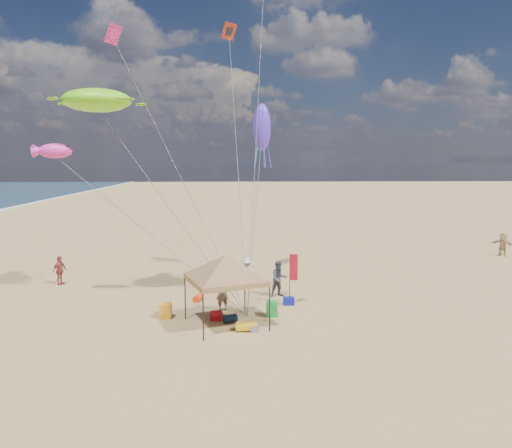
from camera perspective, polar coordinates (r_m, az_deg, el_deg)
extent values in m
plane|color=tan|center=(22.63, 0.31, -11.10)|extent=(280.00, 280.00, 0.00)
cylinder|color=black|center=(22.62, -8.28, -8.63)|extent=(0.06, 0.06, 1.94)
cylinder|color=black|center=(23.46, -1.32, -7.96)|extent=(0.06, 0.06, 1.94)
cylinder|color=black|center=(19.94, -6.19, -10.82)|extent=(0.06, 0.06, 1.94)
cylinder|color=black|center=(20.89, 1.59, -9.92)|extent=(0.06, 0.06, 1.94)
cube|color=olive|center=(21.39, -3.57, -6.50)|extent=(3.84, 3.84, 0.23)
pyramid|color=olive|center=(21.15, -3.59, -3.65)|extent=(5.51, 5.51, 0.97)
cylinder|color=black|center=(24.52, 3.97, -6.44)|extent=(0.04, 0.04, 2.64)
cube|color=#B50E20|center=(24.37, 4.44, -5.06)|extent=(0.38, 0.09, 1.32)
cube|color=red|center=(22.61, -4.68, -10.64)|extent=(0.54, 0.38, 0.38)
cube|color=#11158D|center=(24.82, 3.84, -8.97)|extent=(0.54, 0.38, 0.38)
cylinder|color=#0D203C|center=(22.25, -3.04, -10.96)|extent=(0.69, 0.54, 0.36)
cylinder|color=#EC3B0D|center=(25.49, -6.78, -8.59)|extent=(0.54, 0.69, 0.36)
cube|color=#198A2D|center=(23.00, 1.85, -9.88)|extent=(0.50, 0.50, 0.70)
cube|color=orange|center=(23.10, -10.51, -9.93)|extent=(0.50, 0.50, 0.70)
cube|color=slate|center=(21.06, -0.17, -12.14)|extent=(0.34, 0.30, 0.28)
cube|color=gold|center=(21.19, -1.12, -11.85)|extent=(0.90, 0.50, 0.24)
imported|color=tan|center=(23.68, -3.98, -7.87)|extent=(0.83, 0.78, 1.90)
imported|color=#383E4C|center=(26.04, 2.71, -6.42)|extent=(1.12, 0.99, 1.92)
imported|color=silver|center=(27.91, -1.03, -5.70)|extent=(1.17, 0.79, 1.69)
imported|color=#A23E3E|center=(30.64, -21.97, -5.04)|extent=(0.76, 1.09, 1.71)
imported|color=tan|center=(41.27, 26.87, -2.14)|extent=(1.46, 1.60, 1.78)
ellipsoid|color=#73EB15|center=(25.55, -18.13, 13.57)|extent=(3.53, 2.90, 1.12)
ellipsoid|color=#FA32BC|center=(26.02, -22.40, 7.91)|extent=(1.66, 0.83, 0.74)
ellipsoid|color=#5234D9|center=(30.61, 0.70, 11.21)|extent=(1.38, 1.38, 2.90)
cube|color=#A82517|center=(34.44, -3.16, 21.57)|extent=(1.09, 1.09, 0.98)
cube|color=#D62573|center=(36.77, -16.32, 20.51)|extent=(1.09, 1.46, 1.22)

